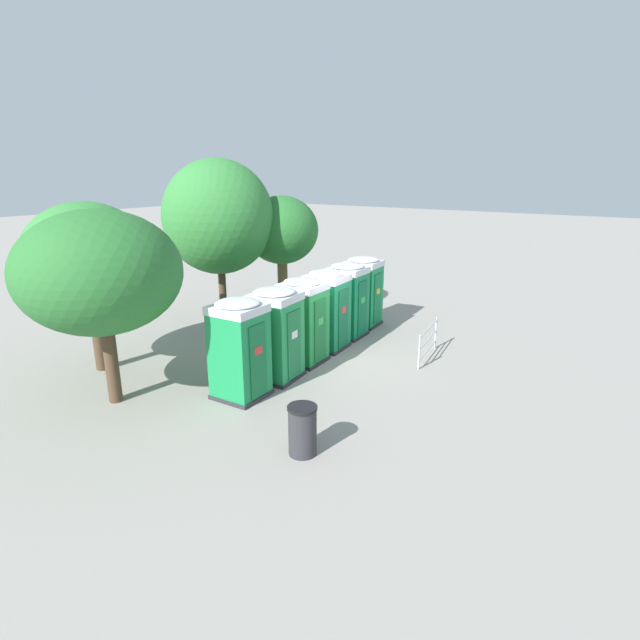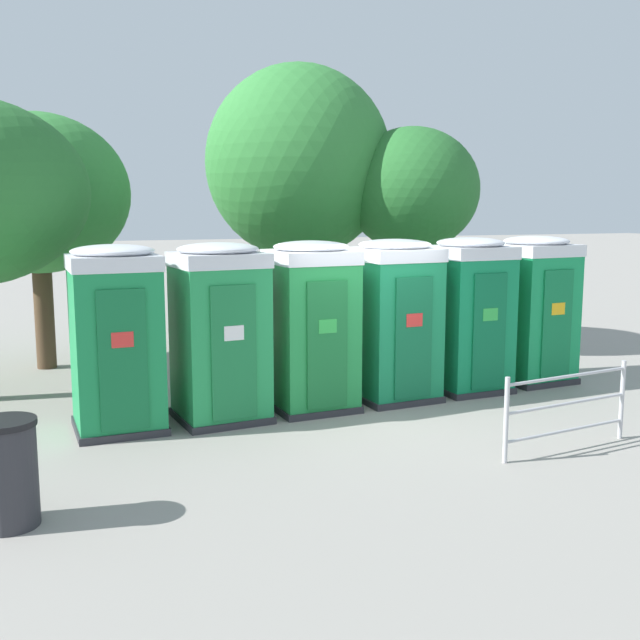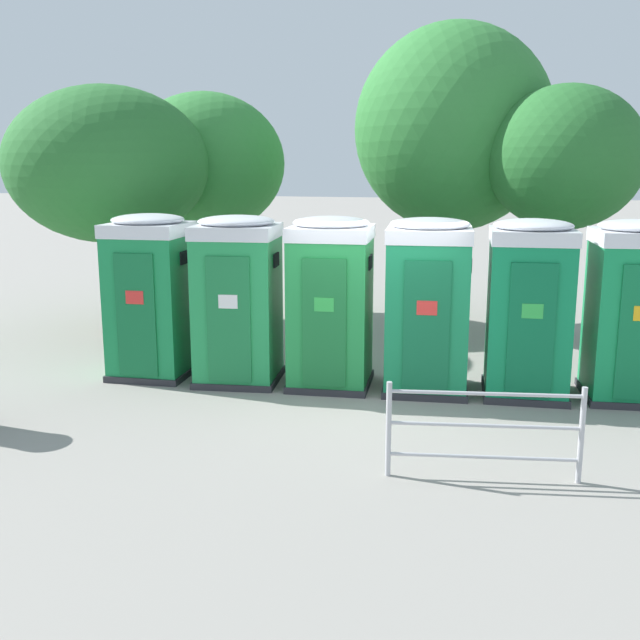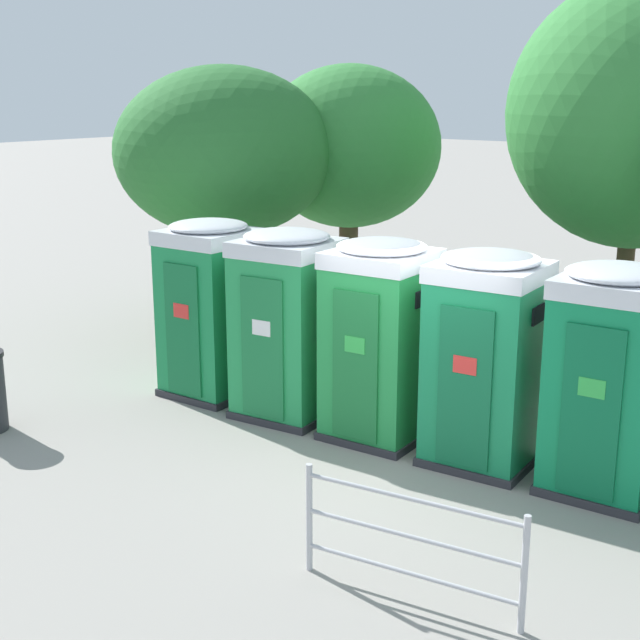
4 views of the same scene
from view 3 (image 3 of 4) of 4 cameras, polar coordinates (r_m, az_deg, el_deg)
ground_plane at (r=10.89m, az=4.17°, el=-5.77°), size 120.00×120.00×0.00m
portapotty_0 at (r=11.92m, az=-12.74°, el=1.87°), size 1.23×1.25×2.54m
portapotty_1 at (r=11.37m, az=-6.27°, el=1.61°), size 1.35×1.32×2.54m
portapotty_2 at (r=11.07m, az=0.83°, el=1.40°), size 1.27×1.27×2.54m
portapotty_3 at (r=10.94m, az=8.19°, el=1.15°), size 1.31×1.29×2.54m
portapotty_4 at (r=11.02m, az=15.60°, el=0.90°), size 1.24×1.26×2.54m
portapotty_5 at (r=11.33m, az=22.72°, el=0.71°), size 1.29×1.30×2.54m
street_tree_0 at (r=14.12m, az=18.16°, el=11.50°), size 2.75×2.75×4.64m
street_tree_1 at (r=14.80m, az=-15.87°, el=11.27°), size 3.75×3.75×4.70m
street_tree_2 at (r=16.30m, az=-8.73°, el=11.64°), size 3.35×3.35×4.74m
street_tree_3 at (r=15.33m, az=10.14°, el=14.14°), size 3.87×3.87×5.95m
event_barrier at (r=8.13m, az=12.39°, el=-8.08°), size 2.04×0.35×1.05m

